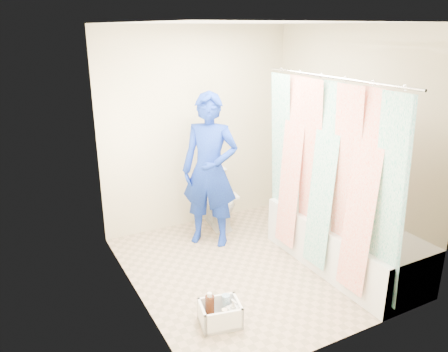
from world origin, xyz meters
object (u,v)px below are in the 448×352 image
plumber (210,171)px  cleaning_caddy (221,314)px  toilet (218,199)px  bathtub (344,242)px

plumber → cleaning_caddy: plumber is taller
toilet → cleaning_caddy: toilet is taller
bathtub → toilet: 1.65m
plumber → cleaning_caddy: 1.69m
bathtub → plumber: plumber is taller
toilet → cleaning_caddy: 1.98m
bathtub → cleaning_caddy: bearing=-170.8°
cleaning_caddy → bathtub: bearing=21.2°
bathtub → cleaning_caddy: (-1.56, -0.25, -0.17)m
cleaning_caddy → toilet: bearing=75.5°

